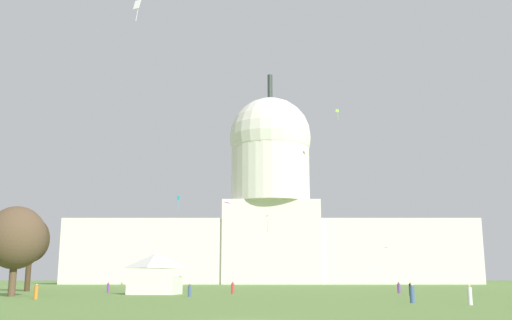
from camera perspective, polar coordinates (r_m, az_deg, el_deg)
The scene contains 18 objects.
capitol_building at distance 202.85m, azimuth 1.24°, elevation -5.27°, with size 139.16×28.96×74.70m.
event_tent at distance 82.55m, azimuth -10.05°, elevation -10.89°, with size 7.41×6.34×5.60m.
tree_west_near at distance 105.92m, azimuth -21.44°, elevation -7.31°, with size 6.79×6.98×12.38m.
tree_west_far at distance 78.77m, azimuth -22.69°, elevation -7.05°, with size 7.35×7.16×11.05m.
person_black_front_left at distance 78.10m, azimuth 14.71°, elevation -12.16°, with size 0.53×0.53×1.75m.
person_orange_front_center at distance 67.85m, azimuth -20.97°, elevation -12.01°, with size 0.57×0.57×1.62m.
person_red_edge_west at distance 84.59m, azimuth -2.51°, elevation -12.45°, with size 0.48×0.48×1.71m.
person_denim_aisle_center at distance 56.27m, azimuth 14.85°, elevation -12.60°, with size 0.45×0.45×1.73m.
person_white_back_center at distance 53.52m, azimuth 20.02°, elevation -12.39°, with size 0.53×0.53×1.69m.
person_denim_mid_center at distance 72.68m, azimuth -6.74°, elevation -12.61°, with size 0.53×0.53×1.55m.
person_purple_lawn_far_left at distance 93.48m, azimuth -14.51°, elevation -12.04°, with size 0.42×0.42×1.58m.
person_purple_front_right at distance 90.59m, azimuth 13.63°, elevation -12.11°, with size 0.54×0.54×1.63m.
kite_violet_low at distance 88.11m, azimuth -3.41°, elevation -4.36°, with size 1.44×1.82×0.25m.
kite_green_low at distance 133.91m, azimuth 1.08°, elevation -5.74°, with size 0.86×1.74×3.58m.
kite_white_high at distance 84.07m, azimuth -11.78°, elevation 14.64°, with size 1.13×0.83×3.17m.
kite_lime_high at distance 189.05m, azimuth 7.78°, elevation 4.70°, with size 1.14×0.44×3.86m.
kite_cyan_mid at distance 163.85m, azimuth -7.82°, elevation -3.81°, with size 1.00×0.57×4.15m.
kite_turquoise_low at distance 155.12m, azimuth 12.22°, elevation -8.53°, with size 1.50×1.75×0.15m.
Camera 1 is at (0.73, -31.61, 2.30)m, focal length 40.78 mm.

